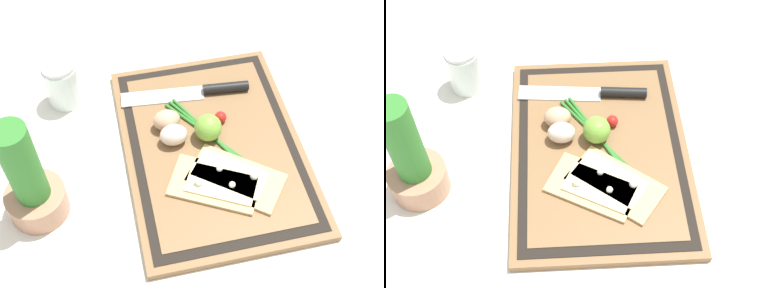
# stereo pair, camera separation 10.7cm
# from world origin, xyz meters

# --- Properties ---
(ground_plane) EXTENTS (6.00, 6.00, 0.00)m
(ground_plane) POSITION_xyz_m (0.00, 0.00, 0.00)
(ground_plane) COLOR silver
(cutting_board) EXTENTS (0.50, 0.36, 0.02)m
(cutting_board) POSITION_xyz_m (0.00, 0.00, 0.01)
(cutting_board) COLOR brown
(cutting_board) RESTS_ON ground_plane
(pizza_slice_near) EXTENTS (0.19, 0.20, 0.02)m
(pizza_slice_near) POSITION_xyz_m (-0.09, -0.02, 0.03)
(pizza_slice_near) COLOR tan
(pizza_slice_near) RESTS_ON cutting_board
(pizza_slice_far) EXTENTS (0.17, 0.19, 0.02)m
(pizza_slice_far) POSITION_xyz_m (-0.10, 0.02, 0.03)
(pizza_slice_far) COLOR tan
(pizza_slice_far) RESTS_ON cutting_board
(knife) EXTENTS (0.06, 0.28, 0.02)m
(knife) POSITION_xyz_m (0.14, -0.02, 0.03)
(knife) COLOR silver
(knife) RESTS_ON cutting_board
(egg_brown) EXTENTS (0.04, 0.06, 0.04)m
(egg_brown) POSITION_xyz_m (0.07, 0.08, 0.04)
(egg_brown) COLOR tan
(egg_brown) RESTS_ON cutting_board
(egg_pink) EXTENTS (0.04, 0.06, 0.04)m
(egg_pink) POSITION_xyz_m (0.03, 0.08, 0.04)
(egg_pink) COLOR beige
(egg_pink) RESTS_ON cutting_board
(lime) EXTENTS (0.06, 0.06, 0.06)m
(lime) POSITION_xyz_m (0.03, 0.01, 0.05)
(lime) COLOR #70A838
(lime) RESTS_ON cutting_board
(cherry_tomato_red) EXTENTS (0.02, 0.02, 0.02)m
(cherry_tomato_red) POSITION_xyz_m (0.06, -0.03, 0.03)
(cherry_tomato_red) COLOR red
(cherry_tomato_red) RESTS_ON cutting_board
(scallion_bunch) EXTENTS (0.26, 0.17, 0.01)m
(scallion_bunch) POSITION_xyz_m (0.01, -0.01, 0.02)
(scallion_bunch) COLOR #2D7528
(scallion_bunch) RESTS_ON cutting_board
(herb_pot) EXTENTS (0.11, 0.11, 0.24)m
(herb_pot) POSITION_xyz_m (-0.06, 0.35, 0.08)
(herb_pot) COLOR #AD7A5B
(herb_pot) RESTS_ON ground_plane
(sauce_jar) EXTENTS (0.08, 0.08, 0.11)m
(sauce_jar) POSITION_xyz_m (0.21, 0.28, 0.05)
(sauce_jar) COLOR silver
(sauce_jar) RESTS_ON ground_plane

